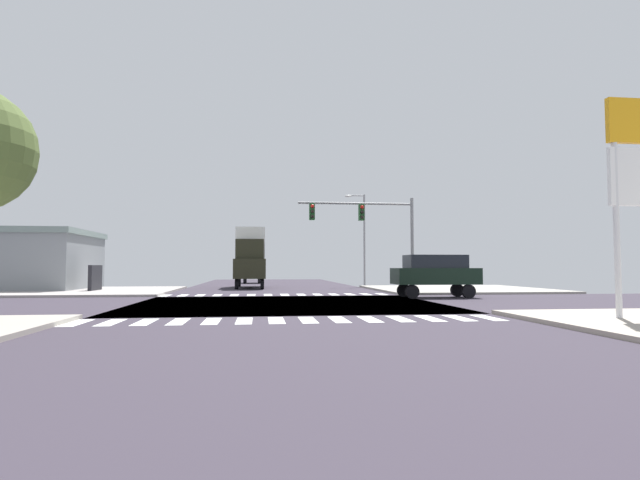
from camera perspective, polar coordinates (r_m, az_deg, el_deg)
ground at (r=23.42m, az=-3.72°, el=-7.24°), size 90.00×90.00×0.05m
sidewalk_corner_ne at (r=38.15m, az=15.19°, el=-5.38°), size 12.00×12.00×0.14m
sidewalk_corner_nw at (r=37.24m, az=-25.32°, el=-5.25°), size 12.00×12.00×0.14m
crosswalk_near at (r=16.15m, az=-3.16°, el=-9.03°), size 13.50×2.00×0.01m
crosswalk_far at (r=30.69m, az=-4.96°, el=-6.18°), size 13.50×2.00×0.01m
traffic_signal_mast at (r=31.43m, az=5.31°, el=2.04°), size 7.28×0.55×6.01m
gas_station_sign at (r=18.46m, az=31.84°, el=6.83°), size 1.60×0.20×6.91m
street_lamp at (r=43.13m, az=4.71°, el=0.99°), size 1.78×0.32×7.87m
bank_building at (r=42.12m, az=-32.16°, el=-1.95°), size 13.15×8.41×4.29m
sedan_farside_2 at (r=52.81m, az=-7.68°, el=-3.64°), size 1.80×4.30×1.88m
box_truck_queued_1 at (r=41.21m, az=-7.88°, el=-1.80°), size 2.40×7.20×4.85m
suv_leading_1 at (r=28.51m, az=12.88°, el=-3.56°), size 4.60×1.96×2.34m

